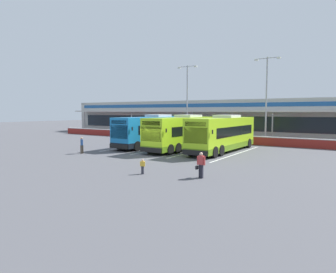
{
  "coord_description": "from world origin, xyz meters",
  "views": [
    {
      "loc": [
        16.67,
        -22.48,
        4.14
      ],
      "look_at": [
        -0.04,
        3.0,
        1.6
      ],
      "focal_mm": 32.16,
      "sensor_mm": 36.0,
      "label": 1
    }
  ],
  "objects_px": {
    "pedestrian_child": "(143,166)",
    "lamp_post_west": "(187,97)",
    "coach_bus_left_centre": "(184,133)",
    "pedestrian_in_dark_coat": "(82,145)",
    "lamp_post_centre": "(266,95)",
    "pedestrian_with_handbag": "(201,164)",
    "coach_bus_leftmost": "(154,131)",
    "coach_bus_centre": "(223,134)"
  },
  "relations": [
    {
      "from": "coach_bus_centre",
      "to": "pedestrian_in_dark_coat",
      "type": "relative_size",
      "value": 7.51
    },
    {
      "from": "coach_bus_centre",
      "to": "pedestrian_child",
      "type": "distance_m",
      "value": 13.66
    },
    {
      "from": "coach_bus_centre",
      "to": "pedestrian_with_handbag",
      "type": "xyz_separation_m",
      "value": [
        3.82,
        -12.53,
        -0.93
      ]
    },
    {
      "from": "pedestrian_with_handbag",
      "to": "pedestrian_in_dark_coat",
      "type": "relative_size",
      "value": 1.0
    },
    {
      "from": "coach_bus_leftmost",
      "to": "pedestrian_child",
      "type": "height_order",
      "value": "coach_bus_leftmost"
    },
    {
      "from": "coach_bus_left_centre",
      "to": "pedestrian_in_dark_coat",
      "type": "distance_m",
      "value": 10.88
    },
    {
      "from": "pedestrian_child",
      "to": "lamp_post_west",
      "type": "xyz_separation_m",
      "value": [
        -10.38,
        24.17,
        5.75
      ]
    },
    {
      "from": "lamp_post_centre",
      "to": "lamp_post_west",
      "type": "bearing_deg",
      "value": 177.03
    },
    {
      "from": "lamp_post_centre",
      "to": "pedestrian_in_dark_coat",
      "type": "bearing_deg",
      "value": -123.36
    },
    {
      "from": "pedestrian_with_handbag",
      "to": "lamp_post_centre",
      "type": "relative_size",
      "value": 0.15
    },
    {
      "from": "coach_bus_leftmost",
      "to": "coach_bus_centre",
      "type": "xyz_separation_m",
      "value": [
        8.81,
        0.09,
        0.0
      ]
    },
    {
      "from": "coach_bus_left_centre",
      "to": "lamp_post_west",
      "type": "relative_size",
      "value": 1.11
    },
    {
      "from": "lamp_post_west",
      "to": "lamp_post_centre",
      "type": "relative_size",
      "value": 1.0
    },
    {
      "from": "pedestrian_with_handbag",
      "to": "pedestrian_child",
      "type": "xyz_separation_m",
      "value": [
        -3.76,
        -1.07,
        -0.32
      ]
    },
    {
      "from": "coach_bus_leftmost",
      "to": "pedestrian_in_dark_coat",
      "type": "height_order",
      "value": "coach_bus_leftmost"
    },
    {
      "from": "pedestrian_with_handbag",
      "to": "pedestrian_in_dark_coat",
      "type": "xyz_separation_m",
      "value": [
        -14.81,
        3.34,
        0.02
      ]
    },
    {
      "from": "coach_bus_left_centre",
      "to": "lamp_post_west",
      "type": "height_order",
      "value": "lamp_post_west"
    },
    {
      "from": "pedestrian_in_dark_coat",
      "to": "pedestrian_child",
      "type": "distance_m",
      "value": 11.9
    },
    {
      "from": "coach_bus_left_centre",
      "to": "pedestrian_with_handbag",
      "type": "xyz_separation_m",
      "value": [
        8.17,
        -11.92,
        -0.93
      ]
    },
    {
      "from": "pedestrian_in_dark_coat",
      "to": "coach_bus_leftmost",
      "type": "bearing_deg",
      "value": 76.57
    },
    {
      "from": "lamp_post_west",
      "to": "lamp_post_centre",
      "type": "distance_m",
      "value": 11.94
    },
    {
      "from": "coach_bus_left_centre",
      "to": "pedestrian_child",
      "type": "bearing_deg",
      "value": -71.26
    },
    {
      "from": "coach_bus_leftmost",
      "to": "lamp_post_west",
      "type": "distance_m",
      "value": 11.68
    },
    {
      "from": "coach_bus_centre",
      "to": "lamp_post_centre",
      "type": "bearing_deg",
      "value": 80.78
    },
    {
      "from": "coach_bus_leftmost",
      "to": "pedestrian_child",
      "type": "distance_m",
      "value": 16.21
    },
    {
      "from": "pedestrian_in_dark_coat",
      "to": "pedestrian_child",
      "type": "relative_size",
      "value": 1.61
    },
    {
      "from": "pedestrian_in_dark_coat",
      "to": "pedestrian_with_handbag",
      "type": "bearing_deg",
      "value": -12.73
    },
    {
      "from": "coach_bus_centre",
      "to": "lamp_post_west",
      "type": "bearing_deg",
      "value": 134.28
    },
    {
      "from": "coach_bus_leftmost",
      "to": "pedestrian_child",
      "type": "xyz_separation_m",
      "value": [
        8.88,
        -13.51,
        -1.24
      ]
    },
    {
      "from": "coach_bus_leftmost",
      "to": "pedestrian_with_handbag",
      "type": "xyz_separation_m",
      "value": [
        12.64,
        -12.43,
        -0.93
      ]
    },
    {
      "from": "coach_bus_left_centre",
      "to": "pedestrian_in_dark_coat",
      "type": "xyz_separation_m",
      "value": [
        -6.64,
        -8.57,
        -0.91
      ]
    },
    {
      "from": "pedestrian_child",
      "to": "lamp_post_west",
      "type": "height_order",
      "value": "lamp_post_west"
    },
    {
      "from": "coach_bus_leftmost",
      "to": "coach_bus_left_centre",
      "type": "height_order",
      "value": "same"
    },
    {
      "from": "coach_bus_left_centre",
      "to": "pedestrian_with_handbag",
      "type": "distance_m",
      "value": 14.48
    },
    {
      "from": "pedestrian_with_handbag",
      "to": "pedestrian_child",
      "type": "relative_size",
      "value": 1.61
    },
    {
      "from": "coach_bus_left_centre",
      "to": "pedestrian_child",
      "type": "distance_m",
      "value": 13.78
    },
    {
      "from": "coach_bus_leftmost",
      "to": "lamp_post_centre",
      "type": "distance_m",
      "value": 15.17
    },
    {
      "from": "coach_bus_left_centre",
      "to": "coach_bus_centre",
      "type": "distance_m",
      "value": 4.39
    },
    {
      "from": "coach_bus_centre",
      "to": "pedestrian_child",
      "type": "relative_size",
      "value": 12.11
    },
    {
      "from": "coach_bus_centre",
      "to": "pedestrian_in_dark_coat",
      "type": "distance_m",
      "value": 14.35
    },
    {
      "from": "pedestrian_with_handbag",
      "to": "coach_bus_leftmost",
      "type": "bearing_deg",
      "value": 135.47
    },
    {
      "from": "coach_bus_left_centre",
      "to": "pedestrian_child",
      "type": "height_order",
      "value": "coach_bus_left_centre"
    }
  ]
}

